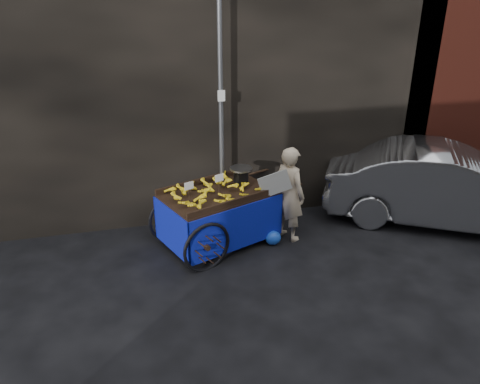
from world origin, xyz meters
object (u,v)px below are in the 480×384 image
object	(u,v)px
vendor	(289,194)
plastic_bag	(273,238)
banana_cart	(216,199)
parked_car	(447,186)

from	to	relation	value
vendor	plastic_bag	bearing A→B (deg)	90.27
banana_cart	plastic_bag	world-z (taller)	banana_cart
banana_cart	parked_car	distance (m)	4.24
vendor	plastic_bag	world-z (taller)	vendor
plastic_bag	parked_car	size ratio (longest dim) A/B	0.06
vendor	parked_car	bearing A→B (deg)	-121.57
banana_cart	parked_car	size ratio (longest dim) A/B	0.62
banana_cart	parked_car	xyz separation A→B (m)	(4.23, -0.23, -0.11)
vendor	parked_car	xyz separation A→B (m)	(2.98, -0.13, -0.12)
banana_cart	plastic_bag	bearing A→B (deg)	-38.53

